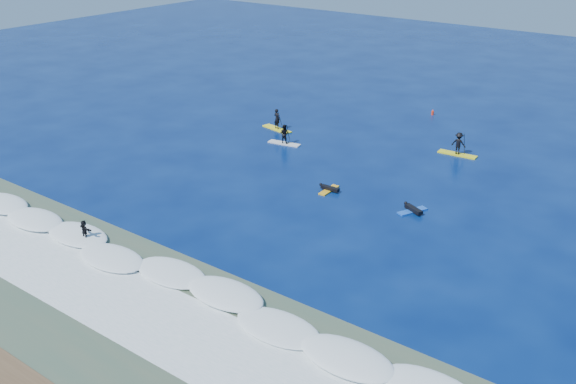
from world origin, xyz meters
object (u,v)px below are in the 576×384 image
Objects in this scene: sup_paddler_right at (458,145)px; sup_paddler_left at (277,122)px; prone_paddler_near at (329,189)px; wave_surfer at (85,231)px; marker_buoy at (433,112)px; sup_paddler_center at (284,136)px; prone_paddler_far at (413,210)px.

sup_paddler_left is at bearing -170.68° from sup_paddler_right.
sup_paddler_right is 13.45m from prone_paddler_near.
marker_buoy is (5.80, 37.35, -0.50)m from wave_surfer.
wave_surfer is at bearing -96.96° from sup_paddler_center.
prone_paddler_far is at bearing -87.45° from prone_paddler_near.
sup_paddler_left reaches higher than prone_paddler_near.
prone_paddler_far is at bearing 50.96° from wave_surfer.
sup_paddler_center is 1.45× the size of prone_paddler_near.
wave_surfer reaches higher than marker_buoy.
prone_paddler_far is (18.17, -8.47, -0.56)m from sup_paddler_left.
marker_buoy is (9.67, 12.88, -0.46)m from sup_paddler_left.
prone_paddler_near is (11.67, -8.92, -0.57)m from sup_paddler_left.
prone_paddler_far is at bearing -29.88° from sup_paddler_center.
wave_surfer is (3.87, -24.47, 0.03)m from sup_paddler_left.
prone_paddler_near is 1.14× the size of wave_surfer.
sup_paddler_center is 0.92× the size of sup_paddler_right.
sup_paddler_center is (2.95, -2.78, 0.05)m from sup_paddler_left.
sup_paddler_center is at bearing 95.20° from wave_surfer.
sup_paddler_left is 1.62× the size of prone_paddler_near.
sup_paddler_left reaches higher than marker_buoy.
sup_paddler_right is (13.26, 6.51, 0.12)m from sup_paddler_center.
sup_paddler_center is at bearing 94.24° from prone_paddler_far.
marker_buoy is (-8.50, 21.35, 0.10)m from prone_paddler_far.
sup_paddler_left reaches higher than wave_surfer.
marker_buoy is (-6.53, 9.16, -0.63)m from sup_paddler_right.
sup_paddler_center is 14.77m from sup_paddler_right.
prone_paddler_far reaches higher than prone_paddler_near.
prone_paddler_near is 6.52m from prone_paddler_far.
sup_paddler_left is 1.50× the size of prone_paddler_far.
sup_paddler_right is at bearing 23.79° from sup_paddler_left.
sup_paddler_right is 1.46× the size of prone_paddler_far.
marker_buoy is at bearing 3.85° from prone_paddler_near.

